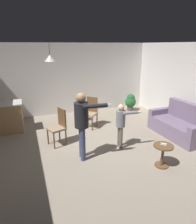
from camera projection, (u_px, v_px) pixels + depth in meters
ground at (98, 147)px, 5.44m from camera, size 7.68×7.68×0.00m
wall_back at (70, 79)px, 7.86m from camera, size 6.40×0.10×2.70m
couch_floral at (179, 125)px, 6.06m from camera, size 0.93×1.84×1.00m
kitchen_counter at (2, 118)px, 6.23m from camera, size 1.26×0.66×0.95m
side_table_by_couch at (163, 153)px, 4.51m from camera, size 0.44×0.44×0.52m
person_adult at (82, 119)px, 4.61m from camera, size 0.79×0.52×1.63m
person_child at (121, 121)px, 5.21m from camera, size 0.61×0.38×1.20m
dining_chair_by_counter at (91, 111)px, 6.65m from camera, size 0.59×0.59×1.00m
dining_chair_near_wall at (59, 125)px, 5.48m from camera, size 0.54×0.54×1.00m
potted_plant_corner at (130, 101)px, 8.39m from camera, size 0.46×0.46×0.70m
spare_remote_on_table at (164, 144)px, 4.47m from camera, size 0.12×0.12×0.04m
ceiling_light_pendant at (50, 58)px, 6.01m from camera, size 0.32×0.32×0.55m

